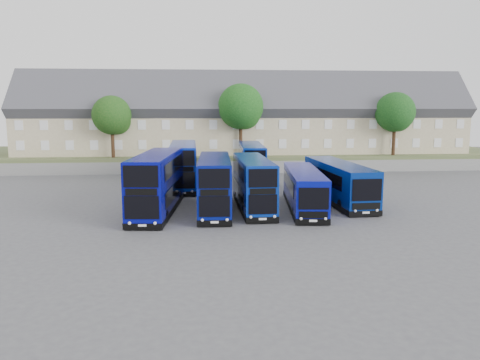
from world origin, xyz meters
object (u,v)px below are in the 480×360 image
Objects in this scene: tree_west at (113,117)px; tree_mid at (242,108)px; coach_east_a at (304,190)px; tree_far at (416,111)px; tree_east at (396,114)px; dd_front_mid at (215,185)px; dd_front_left at (157,184)px.

tree_mid is at bearing 1.79° from tree_west.
tree_far is at bearing 57.90° from coach_east_a.
tree_far reaches higher than tree_east.
tree_west is (-11.80, 22.73, 4.97)m from dd_front_mid.
tree_east is (20.00, -0.50, -0.68)m from tree_mid.
tree_far is (22.96, 29.48, 6.18)m from coach_east_a.
tree_far is at bearing 14.04° from tree_mid.
tree_east reaches higher than coach_east_a.
tree_mid reaches higher than dd_front_mid.
tree_west is 16.04m from tree_mid.
dd_front_left is 1.44× the size of tree_east.
dd_front_mid is at bearing -136.80° from tree_east.
dd_front_mid is 0.91× the size of coach_east_a.
coach_east_a is 1.36× the size of tree_far.
dd_front_left is 1.28× the size of tree_mid.
tree_east is at bearing -130.60° from tree_far.
coach_east_a is at bearing -127.04° from tree_east.
dd_front_mid is 1.24× the size of tree_far.
tree_far is (34.70, 29.82, 5.47)m from dd_front_left.
tree_west is at bearing 136.08° from coach_east_a.
coach_east_a is at bearing 6.76° from dd_front_left.
tree_mid is 26.80m from tree_far.
tree_mid reaches higher than tree_west.
dd_front_mid is 26.09m from tree_west.
tree_mid is at bearing 81.60° from dd_front_mid.
dd_front_left is 37.02m from tree_east.
dd_front_mid is 24.35m from tree_mid.
dd_front_mid reaches higher than coach_east_a.
dd_front_left is 1.53× the size of tree_west.
tree_east is at bearing 0.00° from tree_west.
coach_east_a is 28.76m from tree_east.
dd_front_mid is at bearing -135.45° from tree_far.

